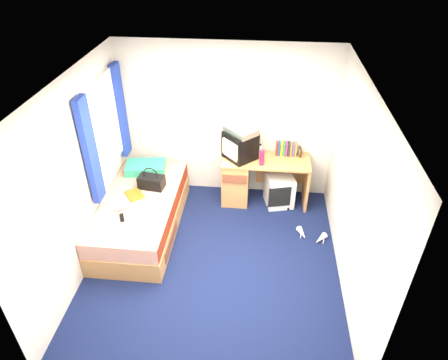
# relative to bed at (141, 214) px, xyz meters

# --- Properties ---
(ground) EXTENTS (3.40, 3.40, 0.00)m
(ground) POSITION_rel_bed_xyz_m (1.10, -0.57, -0.27)
(ground) COLOR #0C1438
(ground) RESTS_ON ground
(room_shell) EXTENTS (3.40, 3.40, 3.40)m
(room_shell) POSITION_rel_bed_xyz_m (1.10, -0.57, 1.18)
(room_shell) COLOR white
(room_shell) RESTS_ON ground
(bed) EXTENTS (1.01, 2.00, 0.54)m
(bed) POSITION_rel_bed_xyz_m (0.00, 0.00, 0.00)
(bed) COLOR tan
(bed) RESTS_ON ground
(pillow) EXTENTS (0.63, 0.45, 0.13)m
(pillow) POSITION_rel_bed_xyz_m (-0.09, 0.69, 0.34)
(pillow) COLOR teal
(pillow) RESTS_ON bed
(desk) EXTENTS (1.30, 0.55, 0.75)m
(desk) POSITION_rel_bed_xyz_m (1.45, 0.87, 0.14)
(desk) COLOR tan
(desk) RESTS_ON ground
(storage_cube) EXTENTS (0.48, 0.48, 0.50)m
(storage_cube) POSITION_rel_bed_xyz_m (1.95, 0.80, -0.02)
(storage_cube) COLOR white
(storage_cube) RESTS_ON ground
(crt_tv) EXTENTS (0.56, 0.56, 0.41)m
(crt_tv) POSITION_rel_bed_xyz_m (1.32, 0.87, 0.69)
(crt_tv) COLOR black
(crt_tv) RESTS_ON desk
(vcr) EXTENTS (0.54, 0.54, 0.09)m
(vcr) POSITION_rel_bed_xyz_m (1.33, 0.87, 0.94)
(vcr) COLOR #AEAEB0
(vcr) RESTS_ON crt_tv
(book_row) EXTENTS (0.31, 0.13, 0.20)m
(book_row) POSITION_rel_bed_xyz_m (2.01, 1.03, 0.58)
(book_row) COLOR maroon
(book_row) RESTS_ON desk
(picture_frame) EXTENTS (0.04, 0.12, 0.14)m
(picture_frame) POSITION_rel_bed_xyz_m (2.22, 1.02, 0.55)
(picture_frame) COLOR black
(picture_frame) RESTS_ON desk
(pink_water_bottle) EXTENTS (0.08, 0.08, 0.23)m
(pink_water_bottle) POSITION_rel_bed_xyz_m (1.65, 0.70, 0.59)
(pink_water_bottle) COLOR #D41E48
(pink_water_bottle) RESTS_ON desk
(aerosol_can) EXTENTS (0.07, 0.07, 0.19)m
(aerosol_can) POSITION_rel_bed_xyz_m (1.62, 0.93, 0.58)
(aerosol_can) COLOR white
(aerosol_can) RESTS_ON desk
(handbag) EXTENTS (0.38, 0.25, 0.33)m
(handbag) POSITION_rel_bed_xyz_m (0.11, 0.28, 0.37)
(handbag) COLOR black
(handbag) RESTS_ON bed
(towel) EXTENTS (0.35, 0.32, 0.10)m
(towel) POSITION_rel_bed_xyz_m (0.28, -0.19, 0.32)
(towel) COLOR white
(towel) RESTS_ON bed
(magazine) EXTENTS (0.34, 0.35, 0.01)m
(magazine) POSITION_rel_bed_xyz_m (-0.09, 0.06, 0.28)
(magazine) COLOR gold
(magazine) RESTS_ON bed
(water_bottle) EXTENTS (0.21, 0.15, 0.07)m
(water_bottle) POSITION_rel_bed_xyz_m (-0.15, -0.26, 0.31)
(water_bottle) COLOR silver
(water_bottle) RESTS_ON bed
(colour_swatch_fan) EXTENTS (0.23, 0.09, 0.01)m
(colour_swatch_fan) POSITION_rel_bed_xyz_m (0.13, -0.55, 0.28)
(colour_swatch_fan) COLOR gold
(colour_swatch_fan) RESTS_ON bed
(remote_control) EXTENTS (0.11, 0.17, 0.02)m
(remote_control) POSITION_rel_bed_xyz_m (-0.10, -0.44, 0.28)
(remote_control) COLOR black
(remote_control) RESTS_ON bed
(window_assembly) EXTENTS (0.11, 1.42, 1.40)m
(window_assembly) POSITION_rel_bed_xyz_m (-0.45, 0.33, 1.15)
(window_assembly) COLOR silver
(window_assembly) RESTS_ON room_shell
(white_heels) EXTENTS (0.43, 0.33, 0.09)m
(white_heels) POSITION_rel_bed_xyz_m (2.40, 0.02, -0.23)
(white_heels) COLOR white
(white_heels) RESTS_ON ground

